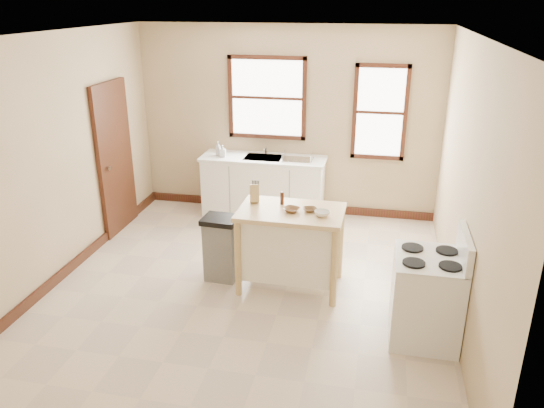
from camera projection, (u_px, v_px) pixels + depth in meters
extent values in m
plane|color=beige|center=(248.00, 288.00, 6.14)|extent=(5.00, 5.00, 0.00)
plane|color=white|center=(243.00, 35.00, 5.11)|extent=(5.00, 5.00, 0.00)
cube|color=tan|center=(287.00, 122.00, 7.91)|extent=(4.50, 0.04, 2.80)
cube|color=tan|center=(55.00, 160.00, 6.05)|extent=(0.04, 5.00, 2.80)
cube|color=tan|center=(467.00, 187.00, 5.20)|extent=(0.04, 5.00, 2.80)
cube|color=#3C1410|center=(115.00, 158.00, 7.36)|extent=(0.06, 0.90, 2.10)
cube|color=#3C1410|center=(286.00, 206.00, 8.37)|extent=(4.50, 0.04, 0.12)
cube|color=#3C1410|center=(73.00, 265.00, 6.53)|extent=(0.04, 5.00, 0.12)
cylinder|color=silver|center=(266.00, 147.00, 7.99)|extent=(0.03, 0.03, 0.22)
imported|color=#B2B2B2|center=(218.00, 149.00, 7.91)|extent=(0.09, 0.09, 0.22)
imported|color=#B2B2B2|center=(223.00, 151.00, 7.85)|extent=(0.09, 0.09, 0.18)
cylinder|color=#422011|center=(282.00, 198.00, 5.98)|extent=(0.05, 0.05, 0.15)
imported|color=brown|center=(291.00, 210.00, 5.79)|extent=(0.22, 0.22, 0.04)
imported|color=brown|center=(310.00, 210.00, 5.80)|extent=(0.19, 0.19, 0.04)
imported|color=white|center=(322.00, 213.00, 5.68)|extent=(0.18, 0.18, 0.05)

